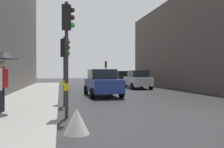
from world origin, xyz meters
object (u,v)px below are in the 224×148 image
at_px(traffic_light_near_right, 65,58).
at_px(car_dark_suv, 123,78).
at_px(car_silver_hatchback, 137,80).
at_px(warning_sign_triangle, 77,121).
at_px(traffic_light_near_left, 67,38).
at_px(car_blue_van, 102,83).
at_px(car_green_estate, 109,77).
at_px(traffic_light_far_median, 106,68).
at_px(pedestrian_with_umbrella, 3,64).

distance_m(traffic_light_near_right, car_dark_suv, 18.07).
bearing_deg(car_dark_suv, car_silver_hatchback, -91.50).
bearing_deg(car_dark_suv, warning_sign_triangle, -108.28).
bearing_deg(traffic_light_near_left, car_dark_suv, 69.44).
bearing_deg(car_blue_van, car_green_estate, 76.77).
distance_m(traffic_light_far_median, car_blue_van, 16.61).
distance_m(traffic_light_near_left, car_blue_van, 7.64).
relative_size(traffic_light_near_left, car_dark_suv, 0.91).
xyz_separation_m(car_silver_hatchback, warning_sign_triangle, (-6.99, -15.61, -0.55)).
xyz_separation_m(car_green_estate, car_dark_suv, (-0.15, -8.66, 0.00)).
bearing_deg(pedestrian_with_umbrella, traffic_light_near_right, 45.56).
relative_size(car_dark_suv, warning_sign_triangle, 6.62).
xyz_separation_m(traffic_light_far_median, pedestrian_with_umbrella, (-8.12, -22.41, -0.37)).
bearing_deg(car_blue_van, car_dark_suv, 68.89).
relative_size(car_blue_van, warning_sign_triangle, 6.54).
xyz_separation_m(traffic_light_near_right, pedestrian_with_umbrella, (-2.18, -2.22, -0.37)).
height_order(traffic_light_near_left, warning_sign_triangle, traffic_light_near_left).
relative_size(car_silver_hatchback, car_dark_suv, 0.99).
height_order(pedestrian_with_umbrella, warning_sign_triangle, pedestrian_with_umbrella).
distance_m(car_green_estate, car_dark_suv, 8.66).
relative_size(traffic_light_near_left, pedestrian_with_umbrella, 1.83).
height_order(traffic_light_far_median, warning_sign_triangle, traffic_light_far_median).
height_order(traffic_light_near_left, pedestrian_with_umbrella, traffic_light_near_left).
bearing_deg(car_silver_hatchback, pedestrian_with_umbrella, -126.32).
bearing_deg(traffic_light_near_right, warning_sign_triangle, -88.18).
bearing_deg(car_dark_suv, pedestrian_with_umbrella, -116.90).
relative_size(car_silver_hatchback, warning_sign_triangle, 6.54).
xyz_separation_m(car_green_estate, pedestrian_with_umbrella, (-9.64, -27.36, 0.96)).
distance_m(car_green_estate, pedestrian_with_umbrella, 29.02).
distance_m(car_silver_hatchback, car_dark_suv, 6.01).
distance_m(car_green_estate, warning_sign_triangle, 31.15).
bearing_deg(car_dark_suv, traffic_light_far_median, 110.25).
bearing_deg(warning_sign_triangle, car_silver_hatchback, 65.90).
xyz_separation_m(traffic_light_far_median, car_blue_van, (-3.45, -16.20, -1.34)).
bearing_deg(traffic_light_far_median, traffic_light_near_left, -104.36).
bearing_deg(car_silver_hatchback, traffic_light_near_right, -124.33).
bearing_deg(car_blue_van, traffic_light_near_left, -109.56).
bearing_deg(car_silver_hatchback, traffic_light_near_left, -117.96).
xyz_separation_m(traffic_light_near_left, traffic_light_far_median, (5.93, 23.18, -0.49)).
relative_size(traffic_light_far_median, traffic_light_near_right, 1.00).
distance_m(car_silver_hatchback, car_blue_van, 7.98).
relative_size(traffic_light_far_median, car_dark_suv, 0.75).
relative_size(car_silver_hatchback, car_blue_van, 1.00).
bearing_deg(traffic_light_near_left, car_blue_van, 70.44).
bearing_deg(car_green_estate, traffic_light_near_left, -104.84).
height_order(traffic_light_near_right, car_silver_hatchback, traffic_light_near_right).
bearing_deg(traffic_light_near_right, car_green_estate, 73.47).
xyz_separation_m(car_blue_van, pedestrian_with_umbrella, (-4.67, -6.22, 0.96)).
relative_size(traffic_light_near_right, car_silver_hatchback, 0.76).
bearing_deg(car_green_estate, car_silver_hatchback, -91.21).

